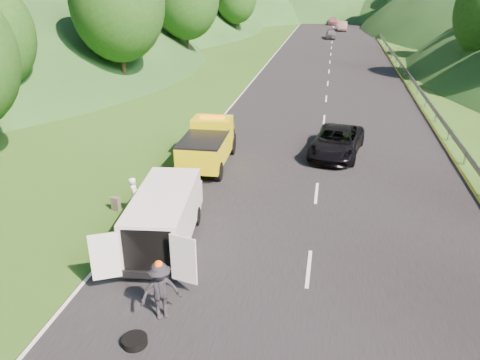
% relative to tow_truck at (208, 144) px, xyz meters
% --- Properties ---
extents(ground, '(320.00, 320.00, 0.00)m').
position_rel_tow_truck_xyz_m(ground, '(2.57, -6.44, -1.14)').
color(ground, '#38661E').
rests_on(ground, ground).
extents(road_surface, '(14.00, 200.00, 0.02)m').
position_rel_tow_truck_xyz_m(road_surface, '(5.57, 33.56, -1.13)').
color(road_surface, black).
rests_on(road_surface, ground).
extents(guardrail, '(0.06, 140.00, 1.52)m').
position_rel_tow_truck_xyz_m(guardrail, '(12.87, 46.06, -1.14)').
color(guardrail, gray).
rests_on(guardrail, ground).
extents(tree_line_left, '(14.00, 140.00, 14.00)m').
position_rel_tow_truck_xyz_m(tree_line_left, '(-16.43, 53.56, -1.14)').
color(tree_line_left, '#2A4E17').
rests_on(tree_line_left, ground).
extents(tree_line_right, '(14.00, 140.00, 14.00)m').
position_rel_tow_truck_xyz_m(tree_line_right, '(25.57, 53.56, -1.14)').
color(tree_line_right, '#2A4E17').
rests_on(tree_line_right, ground).
extents(hills_backdrop, '(201.00, 288.60, 44.00)m').
position_rel_tow_truck_xyz_m(hills_backdrop, '(9.07, 128.26, -1.14)').
color(hills_backdrop, '#2D5B23').
rests_on(hills_backdrop, ground).
extents(tow_truck, '(2.23, 5.49, 2.33)m').
position_rel_tow_truck_xyz_m(tow_truck, '(0.00, 0.00, 0.00)').
color(tow_truck, black).
rests_on(tow_truck, ground).
extents(white_van, '(3.17, 6.04, 2.06)m').
position_rel_tow_truck_xyz_m(white_van, '(0.45, -7.77, 0.03)').
color(white_van, black).
rests_on(white_van, ground).
extents(woman, '(0.59, 0.69, 1.60)m').
position_rel_tow_truck_xyz_m(woman, '(-1.51, -5.87, -1.14)').
color(woman, white).
rests_on(woman, ground).
extents(child, '(0.49, 0.42, 0.89)m').
position_rel_tow_truck_xyz_m(child, '(0.31, -6.55, -1.14)').
color(child, tan).
rests_on(child, ground).
extents(worker, '(1.31, 1.16, 1.76)m').
position_rel_tow_truck_xyz_m(worker, '(1.65, -11.62, -1.14)').
color(worker, black).
rests_on(worker, ground).
extents(suitcase, '(0.40, 0.29, 0.58)m').
position_rel_tow_truck_xyz_m(suitcase, '(-2.48, -5.66, -0.85)').
color(suitcase, '#524B3E').
rests_on(suitcase, ground).
extents(spare_tire, '(0.67, 0.67, 0.20)m').
position_rel_tow_truck_xyz_m(spare_tire, '(1.31, -12.79, -1.14)').
color(spare_tire, black).
rests_on(spare_tire, ground).
extents(passing_suv, '(3.27, 5.60, 1.46)m').
position_rel_tow_truck_xyz_m(passing_suv, '(6.37, 2.76, -1.14)').
color(passing_suv, black).
rests_on(passing_suv, ground).
extents(dist_car_a, '(1.63, 4.04, 1.38)m').
position_rel_tow_truck_xyz_m(dist_car_a, '(5.31, 56.50, -1.14)').
color(dist_car_a, '#4A4A4F').
rests_on(dist_car_a, ground).
extents(dist_car_b, '(1.68, 4.81, 1.58)m').
position_rel_tow_truck_xyz_m(dist_car_b, '(7.14, 69.05, -1.14)').
color(dist_car_b, brown).
rests_on(dist_car_b, ground).
extents(dist_car_c, '(1.88, 4.62, 1.34)m').
position_rel_tow_truck_xyz_m(dist_car_c, '(5.37, 80.59, -1.14)').
color(dist_car_c, '#93495B').
rests_on(dist_car_c, ground).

